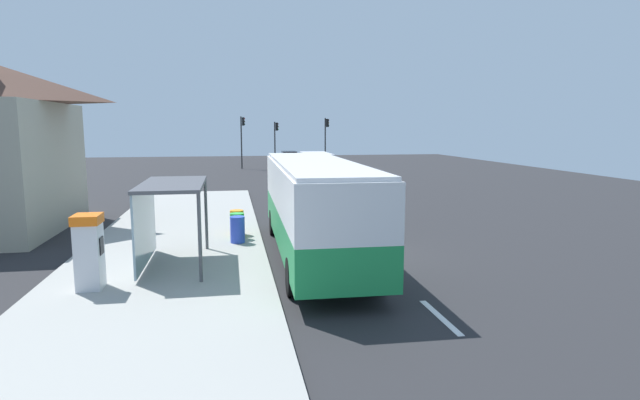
{
  "coord_description": "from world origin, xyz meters",
  "views": [
    {
      "loc": [
        -4.41,
        -16.54,
        4.33
      ],
      "look_at": [
        -1.0,
        2.78,
        1.5
      ],
      "focal_mm": 28.7,
      "sensor_mm": 36.0,
      "label": 1
    }
  ],
  "objects_px": {
    "white_van": "(316,165)",
    "recycling_bin_orange": "(237,222)",
    "sedan_near": "(289,158)",
    "recycling_bin_blue": "(238,230)",
    "recycling_bin_green": "(237,226)",
    "traffic_light_far_side": "(242,134)",
    "traffic_light_near_side": "(326,135)",
    "traffic_light_median": "(276,137)",
    "bus_shelter": "(163,202)",
    "bus": "(314,203)",
    "sedan_far": "(304,165)",
    "ticket_machine": "(89,251)"
  },
  "relations": [
    {
      "from": "white_van",
      "to": "recycling_bin_orange",
      "type": "bearing_deg",
      "value": -108.23
    },
    {
      "from": "white_van",
      "to": "ticket_machine",
      "type": "bearing_deg",
      "value": -111.79
    },
    {
      "from": "bus_shelter",
      "to": "recycling_bin_orange",
      "type": "bearing_deg",
      "value": 61.5
    },
    {
      "from": "traffic_light_median",
      "to": "bus_shelter",
      "type": "relative_size",
      "value": 1.2
    },
    {
      "from": "white_van",
      "to": "recycling_bin_blue",
      "type": "distance_m",
      "value": 21.8
    },
    {
      "from": "bus",
      "to": "sedan_near",
      "type": "distance_m",
      "value": 42.16
    },
    {
      "from": "traffic_light_near_side",
      "to": "traffic_light_median",
      "type": "xyz_separation_m",
      "value": [
        -5.1,
        1.6,
        -0.23
      ]
    },
    {
      "from": "bus",
      "to": "recycling_bin_green",
      "type": "bearing_deg",
      "value": 133.45
    },
    {
      "from": "ticket_machine",
      "to": "traffic_light_near_side",
      "type": "bearing_deg",
      "value": 70.86
    },
    {
      "from": "bus",
      "to": "bus_shelter",
      "type": "xyz_separation_m",
      "value": [
        -4.7,
        -0.75,
        0.25
      ]
    },
    {
      "from": "recycling_bin_orange",
      "to": "traffic_light_far_side",
      "type": "distance_m",
      "value": 33.76
    },
    {
      "from": "ticket_machine",
      "to": "recycling_bin_blue",
      "type": "relative_size",
      "value": 2.04
    },
    {
      "from": "recycling_bin_green",
      "to": "bus_shelter",
      "type": "bearing_deg",
      "value": -123.24
    },
    {
      "from": "traffic_light_far_side",
      "to": "traffic_light_median",
      "type": "distance_m",
      "value": 3.61
    },
    {
      "from": "traffic_light_near_side",
      "to": "white_van",
      "type": "bearing_deg",
      "value": -103.84
    },
    {
      "from": "sedan_far",
      "to": "recycling_bin_blue",
      "type": "height_order",
      "value": "sedan_far"
    },
    {
      "from": "recycling_bin_blue",
      "to": "recycling_bin_orange",
      "type": "bearing_deg",
      "value": 90.0
    },
    {
      "from": "bus",
      "to": "recycling_bin_blue",
      "type": "bearing_deg",
      "value": 142.25
    },
    {
      "from": "recycling_bin_blue",
      "to": "traffic_light_median",
      "type": "xyz_separation_m",
      "value": [
        4.6,
        35.82,
        2.55
      ]
    },
    {
      "from": "ticket_machine",
      "to": "recycling_bin_green",
      "type": "relative_size",
      "value": 2.04
    },
    {
      "from": "sedan_far",
      "to": "traffic_light_median",
      "type": "bearing_deg",
      "value": 104.48
    },
    {
      "from": "ticket_machine",
      "to": "traffic_light_far_side",
      "type": "bearing_deg",
      "value": 82.96
    },
    {
      "from": "bus",
      "to": "ticket_machine",
      "type": "distance_m",
      "value": 6.92
    },
    {
      "from": "traffic_light_far_side",
      "to": "white_van",
      "type": "bearing_deg",
      "value": -69.5
    },
    {
      "from": "recycling_bin_green",
      "to": "traffic_light_far_side",
      "type": "height_order",
      "value": "traffic_light_far_side"
    },
    {
      "from": "bus",
      "to": "sedan_far",
      "type": "bearing_deg",
      "value": 82.48
    },
    {
      "from": "sedan_near",
      "to": "ticket_machine",
      "type": "relative_size",
      "value": 2.28
    },
    {
      "from": "sedan_near",
      "to": "bus_shelter",
      "type": "relative_size",
      "value": 1.11
    },
    {
      "from": "white_van",
      "to": "recycling_bin_orange",
      "type": "relative_size",
      "value": 5.52
    },
    {
      "from": "recycling_bin_blue",
      "to": "traffic_light_far_side",
      "type": "relative_size",
      "value": 0.18
    },
    {
      "from": "sedan_far",
      "to": "traffic_light_far_side",
      "type": "height_order",
      "value": "traffic_light_far_side"
    },
    {
      "from": "bus_shelter",
      "to": "traffic_light_far_side",
      "type": "bearing_deg",
      "value": 84.98
    },
    {
      "from": "recycling_bin_blue",
      "to": "recycling_bin_green",
      "type": "relative_size",
      "value": 1.0
    },
    {
      "from": "sedan_near",
      "to": "traffic_light_near_side",
      "type": "height_order",
      "value": "traffic_light_near_side"
    },
    {
      "from": "traffic_light_median",
      "to": "bus",
      "type": "bearing_deg",
      "value": -93.2
    },
    {
      "from": "traffic_light_far_side",
      "to": "bus_shelter",
      "type": "xyz_separation_m",
      "value": [
        -3.31,
        -37.69,
        -1.43
      ]
    },
    {
      "from": "sedan_far",
      "to": "sedan_near",
      "type": "bearing_deg",
      "value": 89.99
    },
    {
      "from": "ticket_machine",
      "to": "traffic_light_near_side",
      "type": "height_order",
      "value": "traffic_light_near_side"
    },
    {
      "from": "recycling_bin_orange",
      "to": "traffic_light_near_side",
      "type": "height_order",
      "value": "traffic_light_near_side"
    },
    {
      "from": "sedan_near",
      "to": "recycling_bin_green",
      "type": "distance_m",
      "value": 39.86
    },
    {
      "from": "sedan_far",
      "to": "recycling_bin_blue",
      "type": "xyz_separation_m",
      "value": [
        -6.5,
        -28.47,
        -0.14
      ]
    },
    {
      "from": "sedan_near",
      "to": "recycling_bin_orange",
      "type": "relative_size",
      "value": 4.66
    },
    {
      "from": "recycling_bin_blue",
      "to": "white_van",
      "type": "bearing_deg",
      "value": 72.92
    },
    {
      "from": "white_van",
      "to": "traffic_light_near_side",
      "type": "height_order",
      "value": "traffic_light_near_side"
    },
    {
      "from": "recycling_bin_orange",
      "to": "traffic_light_near_side",
      "type": "bearing_deg",
      "value": 73.54
    },
    {
      "from": "sedan_far",
      "to": "traffic_light_near_side",
      "type": "height_order",
      "value": "traffic_light_near_side"
    },
    {
      "from": "sedan_far",
      "to": "recycling_bin_orange",
      "type": "relative_size",
      "value": 4.66
    },
    {
      "from": "recycling_bin_blue",
      "to": "recycling_bin_orange",
      "type": "xyz_separation_m",
      "value": [
        0.0,
        1.4,
        0.0
      ]
    },
    {
      "from": "bus",
      "to": "white_van",
      "type": "bearing_deg",
      "value": 80.25
    },
    {
      "from": "bus_shelter",
      "to": "white_van",
      "type": "bearing_deg",
      "value": 69.88
    }
  ]
}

